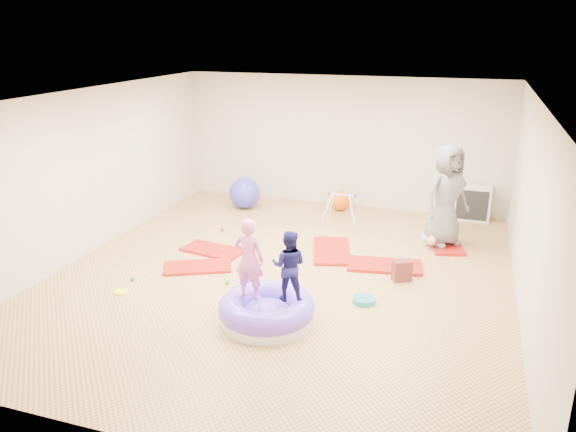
% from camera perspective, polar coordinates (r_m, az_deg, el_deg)
% --- Properties ---
extents(room, '(7.01, 8.01, 2.81)m').
position_cam_1_polar(room, '(8.50, -0.64, 2.58)').
color(room, tan).
rests_on(room, ground).
extents(gym_mat_front_left, '(1.21, 0.96, 0.05)m').
position_cam_1_polar(gym_mat_front_left, '(9.34, -9.19, -5.13)').
color(gym_mat_front_left, '#A8251E').
rests_on(gym_mat_front_left, ground).
extents(gym_mat_mid_left, '(1.15, 0.72, 0.04)m').
position_cam_1_polar(gym_mat_mid_left, '(9.98, -7.65, -3.46)').
color(gym_mat_mid_left, '#A8251E').
rests_on(gym_mat_mid_left, ground).
extents(gym_mat_center_back, '(0.94, 1.37, 0.05)m').
position_cam_1_polar(gym_mat_center_back, '(9.89, 4.45, -3.53)').
color(gym_mat_center_back, '#A8251E').
rests_on(gym_mat_center_back, ground).
extents(gym_mat_right, '(1.28, 0.77, 0.05)m').
position_cam_1_polar(gym_mat_right, '(9.40, 9.81, -4.98)').
color(gym_mat_right, '#A8251E').
rests_on(gym_mat_right, ground).
extents(gym_mat_rear_right, '(0.79, 1.17, 0.04)m').
position_cam_1_polar(gym_mat_rear_right, '(10.57, 15.68, -2.74)').
color(gym_mat_rear_right, '#A8251E').
rests_on(gym_mat_rear_right, ground).
extents(inflatable_cushion, '(1.30, 1.30, 0.41)m').
position_cam_1_polar(inflatable_cushion, '(7.60, -2.19, -9.58)').
color(inflatable_cushion, silver).
rests_on(inflatable_cushion, ground).
extents(child_pink, '(0.42, 0.29, 1.12)m').
position_cam_1_polar(child_pink, '(7.32, -3.99, -4.02)').
color(child_pink, pink).
rests_on(child_pink, inflatable_cushion).
extents(child_navy, '(0.51, 0.41, 0.96)m').
position_cam_1_polar(child_navy, '(7.30, 0.09, -4.71)').
color(child_navy, '#161550').
rests_on(child_navy, inflatable_cushion).
extents(adult_caregiver, '(1.03, 1.03, 1.81)m').
position_cam_1_polar(adult_caregiver, '(10.23, 15.81, 2.04)').
color(adult_caregiver, slate).
rests_on(adult_caregiver, gym_mat_rear_right).
extents(infant, '(0.37, 0.38, 0.22)m').
position_cam_1_polar(infant, '(10.36, 14.41, -2.28)').
color(infant, '#9EB8D2').
rests_on(infant, gym_mat_rear_right).
extents(ball_pit_balls, '(3.97, 2.86, 0.07)m').
position_cam_1_polar(ball_pit_balls, '(9.71, -3.01, -3.89)').
color(ball_pit_balls, '#FFFE16').
rests_on(ball_pit_balls, ground).
extents(exercise_ball_blue, '(0.67, 0.67, 0.67)m').
position_cam_1_polar(exercise_ball_blue, '(12.21, -4.42, 2.34)').
color(exercise_ball_blue, '#3935C7').
rests_on(exercise_ball_blue, ground).
extents(exercise_ball_orange, '(0.43, 0.43, 0.43)m').
position_cam_1_polar(exercise_ball_orange, '(12.10, 5.31, 1.56)').
color(exercise_ball_orange, '#FA5407').
rests_on(exercise_ball_orange, ground).
extents(infant_play_gym, '(0.72, 0.68, 0.55)m').
position_cam_1_polar(infant_play_gym, '(11.44, 5.51, 1.36)').
color(infant_play_gym, silver).
rests_on(infant_play_gym, ground).
extents(cube_shelf, '(0.71, 0.35, 0.71)m').
position_cam_1_polar(cube_shelf, '(12.00, 18.21, 1.25)').
color(cube_shelf, silver).
rests_on(cube_shelf, ground).
extents(balance_disc, '(0.33, 0.33, 0.07)m').
position_cam_1_polar(balance_disc, '(8.20, 7.73, -8.48)').
color(balance_disc, teal).
rests_on(balance_disc, ground).
extents(backpack, '(0.34, 0.29, 0.33)m').
position_cam_1_polar(backpack, '(8.92, 11.50, -5.45)').
color(backpack, maroon).
rests_on(backpack, ground).
extents(yellow_toy, '(0.20, 0.20, 0.03)m').
position_cam_1_polar(yellow_toy, '(8.77, -16.63, -7.41)').
color(yellow_toy, '#FFFE16').
rests_on(yellow_toy, ground).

